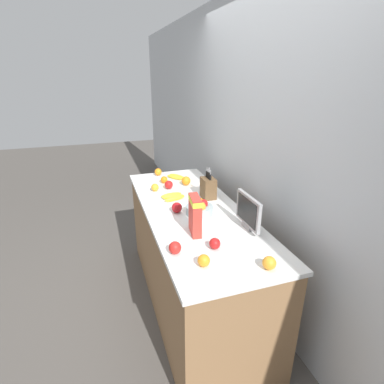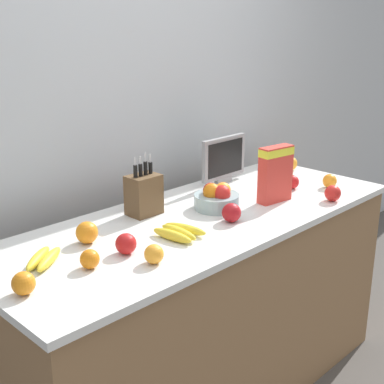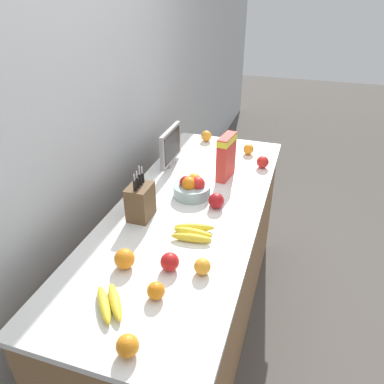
{
  "view_description": "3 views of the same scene",
  "coord_description": "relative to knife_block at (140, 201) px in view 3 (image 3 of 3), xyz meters",
  "views": [
    {
      "loc": [
        2.08,
        -0.68,
        1.95
      ],
      "look_at": [
        -0.09,
        0.03,
        1.03
      ],
      "focal_mm": 28.0,
      "sensor_mm": 36.0,
      "label": 1
    },
    {
      "loc": [
        -1.59,
        -1.52,
        1.75
      ],
      "look_at": [
        -0.1,
        -0.03,
        1.06
      ],
      "focal_mm": 50.0,
      "sensor_mm": 36.0,
      "label": 2
    },
    {
      "loc": [
        -1.58,
        -0.52,
        1.99
      ],
      "look_at": [
        0.03,
        -0.01,
        1.0
      ],
      "focal_mm": 35.0,
      "sensor_mm": 36.0,
      "label": 3
    }
  ],
  "objects": [
    {
      "name": "banana_bunch_left",
      "position": [
        -0.58,
        -0.13,
        -0.07
      ],
      "size": [
        0.2,
        0.18,
        0.04
      ],
      "rotation": [
        0.0,
        0.0,
        3.79
      ],
      "color": "yellow",
      "rests_on": "counter"
    },
    {
      "name": "apple_rear",
      "position": [
        0.74,
        -0.5,
        -0.05
      ],
      "size": [
        0.08,
        0.08,
        0.08
      ],
      "primitive_type": "sphere",
      "color": "red",
      "rests_on": "counter"
    },
    {
      "name": "orange_front_left",
      "position": [
        0.92,
        -0.38,
        -0.06
      ],
      "size": [
        0.07,
        0.07,
        0.07
      ],
      "primitive_type": "sphere",
      "color": "orange",
      "rests_on": "counter"
    },
    {
      "name": "counter",
      "position": [
        0.16,
        -0.2,
        -0.55
      ],
      "size": [
        1.99,
        0.75,
        0.92
      ],
      "color": "olive",
      "rests_on": "ground_plane"
    },
    {
      "name": "ground_plane",
      "position": [
        0.16,
        -0.2,
        -1.02
      ],
      "size": [
        14.0,
        14.0,
        0.0
      ],
      "primitive_type": "plane",
      "color": "#514C47"
    },
    {
      "name": "orange_back_center",
      "position": [
        1.06,
        -0.04,
        -0.05
      ],
      "size": [
        0.08,
        0.08,
        0.08
      ],
      "primitive_type": "sphere",
      "color": "orange",
      "rests_on": "counter"
    },
    {
      "name": "small_monitor",
      "position": [
        0.6,
        0.06,
        0.04
      ],
      "size": [
        0.31,
        0.03,
        0.25
      ],
      "color": "gray",
      "rests_on": "counter"
    },
    {
      "name": "apple_leftmost",
      "position": [
        -0.32,
        -0.27,
        -0.05
      ],
      "size": [
        0.08,
        0.08,
        0.08
      ],
      "primitive_type": "sphere",
      "color": "red",
      "rests_on": "counter"
    },
    {
      "name": "knife_block",
      "position": [
        0.0,
        0.0,
        0.0
      ],
      "size": [
        0.14,
        0.11,
        0.28
      ],
      "color": "brown",
      "rests_on": "counter"
    },
    {
      "name": "apple_front",
      "position": [
        0.2,
        -0.34,
        -0.05
      ],
      "size": [
        0.08,
        0.08,
        0.08
      ],
      "primitive_type": "sphere",
      "color": "#A31419",
      "rests_on": "counter"
    },
    {
      "name": "banana_bunch_right",
      "position": [
        -0.07,
        -0.3,
        -0.07
      ],
      "size": [
        0.16,
        0.21,
        0.04
      ],
      "rotation": [
        0.0,
        0.0,
        1.71
      ],
      "color": "yellow",
      "rests_on": "counter"
    },
    {
      "name": "apple_rightmost",
      "position": [
        0.77,
        -0.25,
        -0.06
      ],
      "size": [
        0.07,
        0.07,
        0.07
      ],
      "primitive_type": "sphere",
      "color": "red",
      "rests_on": "counter"
    },
    {
      "name": "orange_near_bowl",
      "position": [
        -0.74,
        -0.29,
        -0.05
      ],
      "size": [
        0.08,
        0.08,
        0.08
      ],
      "primitive_type": "sphere",
      "color": "orange",
      "rests_on": "counter"
    },
    {
      "name": "wall_back",
      "position": [
        0.16,
        0.39,
        0.28
      ],
      "size": [
        9.0,
        0.06,
        2.6
      ],
      "color": "silver",
      "rests_on": "ground_plane"
    },
    {
      "name": "orange_by_cereal",
      "position": [
        -0.48,
        -0.28,
        -0.06
      ],
      "size": [
        0.07,
        0.07,
        0.07
      ],
      "primitive_type": "sphere",
      "color": "orange",
      "rests_on": "counter"
    },
    {
      "name": "cereal_box",
      "position": [
        0.55,
        -0.3,
        0.05
      ],
      "size": [
        0.18,
        0.09,
        0.27
      ],
      "rotation": [
        0.0,
        0.0,
        -0.14
      ],
      "color": "red",
      "rests_on": "counter"
    },
    {
      "name": "orange_mid_left",
      "position": [
        -0.3,
        -0.41,
        -0.06
      ],
      "size": [
        0.07,
        0.07,
        0.07
      ],
      "primitive_type": "sphere",
      "color": "orange",
      "rests_on": "counter"
    },
    {
      "name": "orange_front_center",
      "position": [
        -0.36,
        -0.09,
        -0.05
      ],
      "size": [
        0.09,
        0.09,
        0.09
      ],
      "primitive_type": "sphere",
      "color": "orange",
      "rests_on": "counter"
    },
    {
      "name": "fruit_bowl",
      "position": [
        0.28,
        -0.18,
        -0.04
      ],
      "size": [
        0.21,
        0.21,
        0.12
      ],
      "color": "#99B2B7",
      "rests_on": "counter"
    }
  ]
}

